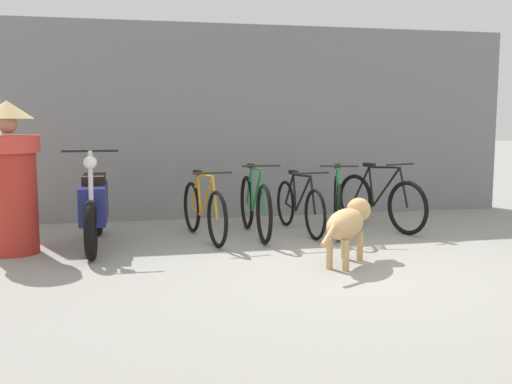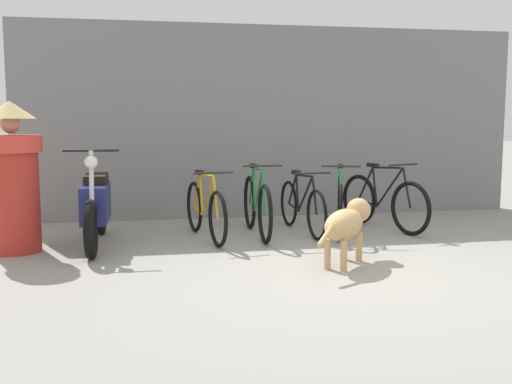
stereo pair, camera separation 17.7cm
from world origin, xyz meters
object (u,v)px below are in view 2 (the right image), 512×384
(bicycle_2, at_px, (302,206))
(bicycle_4, at_px, (383,202))
(bicycle_0, at_px, (205,210))
(motorcycle, at_px, (96,207))
(bicycle_1, at_px, (257,206))
(person_in_robes, at_px, (13,176))
(stray_dog, at_px, (347,223))
(bicycle_3, at_px, (340,205))

(bicycle_2, distance_m, bicycle_4, 1.10)
(bicycle_0, bearing_deg, motorcycle, -92.80)
(bicycle_1, relative_size, person_in_robes, 1.04)
(bicycle_4, bearing_deg, bicycle_1, -105.11)
(bicycle_1, bearing_deg, bicycle_4, 93.90)
(bicycle_2, bearing_deg, bicycle_4, 85.74)
(bicycle_4, bearing_deg, bicycle_0, -104.11)
(motorcycle, bearing_deg, stray_dog, 62.57)
(bicycle_3, relative_size, bicycle_4, 0.98)
(bicycle_3, xyz_separation_m, person_in_robes, (-3.80, -0.34, 0.46))
(bicycle_3, xyz_separation_m, bicycle_4, (0.65, 0.16, -0.01))
(stray_dog, distance_m, person_in_robes, 3.58)
(bicycle_3, bearing_deg, motorcycle, -68.28)
(motorcycle, distance_m, stray_dog, 2.85)
(bicycle_0, relative_size, bicycle_2, 1.01)
(bicycle_0, height_order, stray_dog, bicycle_0)
(motorcycle, bearing_deg, bicycle_4, 96.25)
(bicycle_0, height_order, bicycle_1, bicycle_1)
(stray_dog, bearing_deg, bicycle_4, 5.80)
(bicycle_1, relative_size, bicycle_2, 1.05)
(motorcycle, relative_size, stray_dog, 1.88)
(bicycle_1, distance_m, bicycle_3, 1.06)
(bicycle_0, relative_size, motorcycle, 0.83)
(bicycle_1, height_order, bicycle_3, bicycle_1)
(bicycle_0, relative_size, stray_dog, 1.55)
(bicycle_3, relative_size, person_in_robes, 0.96)
(bicycle_2, relative_size, bicycle_3, 1.03)
(bicycle_3, relative_size, stray_dog, 1.49)
(bicycle_0, distance_m, bicycle_4, 2.36)
(bicycle_1, height_order, bicycle_4, bicycle_1)
(bicycle_3, xyz_separation_m, stray_dog, (-0.45, -1.53, 0.04))
(bicycle_3, distance_m, person_in_robes, 3.84)
(bicycle_0, xyz_separation_m, motorcycle, (-1.26, -0.16, 0.10))
(bicycle_0, distance_m, stray_dog, 1.95)
(bicycle_3, distance_m, stray_dog, 1.59)
(bicycle_0, bearing_deg, bicycle_3, 81.08)
(stray_dog, bearing_deg, bicycle_1, 59.70)
(bicycle_2, distance_m, person_in_robes, 3.42)
(motorcycle, xyz_separation_m, stray_dog, (2.51, -1.34, -0.04))
(bicycle_3, distance_m, motorcycle, 2.97)
(stray_dog, bearing_deg, motorcycle, 100.62)
(bicycle_4, bearing_deg, bicycle_2, -108.07)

